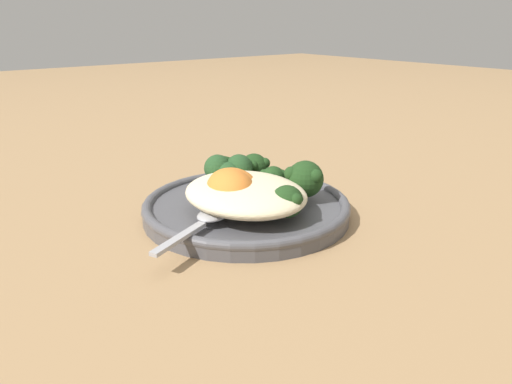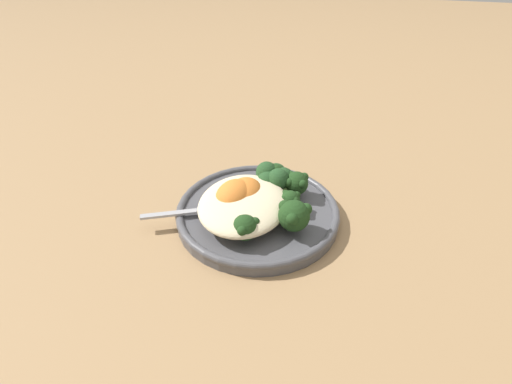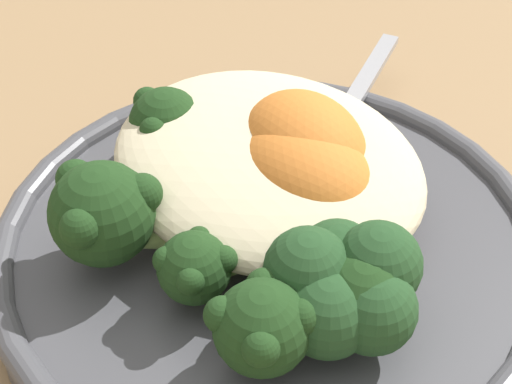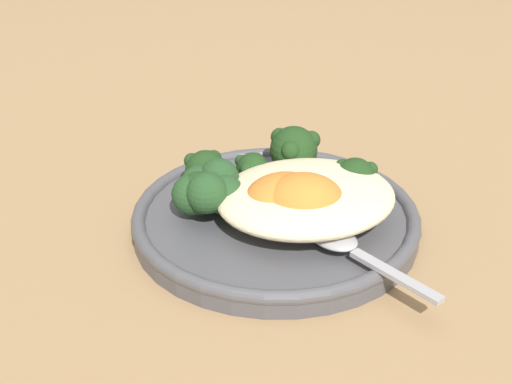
# 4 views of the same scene
# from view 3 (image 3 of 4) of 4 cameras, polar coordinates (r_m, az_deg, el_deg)

# --- Properties ---
(ground_plane) EXTENTS (4.00, 4.00, 0.00)m
(ground_plane) POSITION_cam_3_polar(r_m,az_deg,el_deg) (0.39, 1.75, -4.38)
(ground_plane) COLOR #9E7A51
(plate) EXTENTS (0.24, 0.24, 0.02)m
(plate) POSITION_cam_3_polar(r_m,az_deg,el_deg) (0.38, 1.11, -3.85)
(plate) COLOR #4C4C51
(plate) RESTS_ON ground_plane
(quinoa_mound) EXTENTS (0.15, 0.13, 0.03)m
(quinoa_mound) POSITION_cam_3_polar(r_m,az_deg,el_deg) (0.38, 0.73, 1.97)
(quinoa_mound) COLOR beige
(quinoa_mound) RESTS_ON plate
(broccoli_stalk_0) EXTENTS (0.12, 0.04, 0.04)m
(broccoli_stalk_0) POSITION_cam_3_polar(r_m,az_deg,el_deg) (0.39, -4.13, 3.16)
(broccoli_stalk_0) COLOR #8EB25B
(broccoli_stalk_0) RESTS_ON plate
(broccoli_stalk_1) EXTENTS (0.08, 0.10, 0.04)m
(broccoli_stalk_1) POSITION_cam_3_polar(r_m,az_deg,el_deg) (0.35, -8.62, -1.51)
(broccoli_stalk_1) COLOR #8EB25B
(broccoli_stalk_1) RESTS_ON plate
(broccoli_stalk_2) EXTENTS (0.03, 0.10, 0.03)m
(broccoli_stalk_2) POSITION_cam_3_polar(r_m,az_deg,el_deg) (0.34, -1.75, -3.96)
(broccoli_stalk_2) COLOR #8EB25B
(broccoli_stalk_2) RESTS_ON plate
(broccoli_stalk_3) EXTENTS (0.07, 0.09, 0.04)m
(broccoli_stalk_3) POSITION_cam_3_polar(r_m,az_deg,el_deg) (0.32, 0.85, -7.88)
(broccoli_stalk_3) COLOR #8EB25B
(broccoli_stalk_3) RESTS_ON plate
(broccoli_stalk_4) EXTENTS (0.08, 0.05, 0.04)m
(broccoli_stalk_4) POSITION_cam_3_polar(r_m,az_deg,el_deg) (0.33, 6.51, -6.33)
(broccoli_stalk_4) COLOR #8EB25B
(broccoli_stalk_4) RESTS_ON plate
(sweet_potato_chunk_0) EXTENTS (0.07, 0.05, 0.04)m
(sweet_potato_chunk_0) POSITION_cam_3_polar(r_m,az_deg,el_deg) (0.37, 3.45, 1.00)
(sweet_potato_chunk_0) COLOR orange
(sweet_potato_chunk_0) RESTS_ON plate
(sweet_potato_chunk_1) EXTENTS (0.08, 0.07, 0.04)m
(sweet_potato_chunk_1) POSITION_cam_3_polar(r_m,az_deg,el_deg) (0.38, 3.21, 3.03)
(sweet_potato_chunk_1) COLOR orange
(sweet_potato_chunk_1) RESTS_ON plate
(kale_tuft) EXTENTS (0.06, 0.06, 0.04)m
(kale_tuft) POSITION_cam_3_polar(r_m,az_deg,el_deg) (0.32, 5.92, -6.11)
(kale_tuft) COLOR #234723
(kale_tuft) RESTS_ON plate
(spoon) EXTENTS (0.07, 0.12, 0.01)m
(spoon) POSITION_cam_3_polar(r_m,az_deg,el_deg) (0.43, 5.51, 4.67)
(spoon) COLOR #A3A3A8
(spoon) RESTS_ON plate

